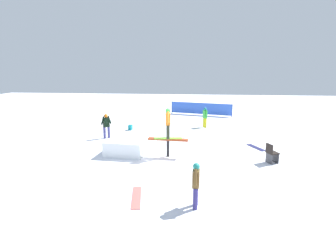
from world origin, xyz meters
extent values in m
plane|color=white|center=(0.00, 0.00, 0.00)|extent=(60.00, 60.00, 0.00)
cylinder|color=black|center=(0.00, 0.00, 0.40)|extent=(0.14, 0.14, 0.80)
cube|color=#A53F1E|center=(0.00, 0.00, 0.84)|extent=(1.91, 0.41, 0.08)
cube|color=white|center=(-2.05, 0.14, 0.36)|extent=(1.90, 1.62, 0.72)
cube|color=#81D036|center=(0.00, 0.00, 0.89)|extent=(1.34, 0.44, 0.03)
cylinder|color=#2C3223|center=(0.02, -0.14, 1.22)|extent=(0.15, 0.15, 0.63)
cylinder|color=#2C3223|center=(-0.02, 0.14, 1.22)|extent=(0.15, 0.15, 0.63)
cube|color=orange|center=(0.00, 0.00, 1.81)|extent=(0.26, 0.38, 0.55)
cylinder|color=orange|center=(0.03, -0.22, 1.93)|extent=(0.12, 0.30, 0.50)
cylinder|color=orange|center=(-0.03, 0.22, 1.93)|extent=(0.12, 0.30, 0.50)
sphere|color=green|center=(0.00, 0.00, 2.20)|extent=(0.23, 0.23, 0.23)
cylinder|color=#3F3E7B|center=(-4.08, 2.83, 0.34)|extent=(0.14, 0.14, 0.69)
cylinder|color=#3F3E7B|center=(-3.88, 3.00, 0.34)|extent=(0.14, 0.14, 0.69)
cube|color=black|center=(-3.98, 2.92, 0.97)|extent=(0.40, 0.38, 0.56)
cylinder|color=black|center=(-4.14, 2.78, 1.09)|extent=(0.23, 0.21, 0.50)
cylinder|color=black|center=(-3.82, 3.06, 1.09)|extent=(0.23, 0.21, 0.50)
sphere|color=orange|center=(-3.98, 2.92, 1.35)|extent=(0.22, 0.22, 0.22)
cylinder|color=navy|center=(1.30, -4.65, 0.33)|extent=(0.13, 0.13, 0.66)
cylinder|color=navy|center=(1.31, -4.40, 0.33)|extent=(0.13, 0.13, 0.66)
cube|color=brown|center=(1.30, -4.52, 0.93)|extent=(0.22, 0.34, 0.53)
cylinder|color=brown|center=(1.29, -4.72, 1.05)|extent=(0.09, 0.21, 0.47)
cylinder|color=brown|center=(1.32, -4.32, 1.05)|extent=(0.09, 0.21, 0.47)
sphere|color=teal|center=(1.30, -4.52, 1.30)|extent=(0.21, 0.21, 0.21)
cylinder|color=yellow|center=(1.98, 6.36, 0.33)|extent=(0.14, 0.14, 0.67)
cylinder|color=yellow|center=(1.87, 6.59, 0.33)|extent=(0.14, 0.14, 0.67)
cube|color=green|center=(1.93, 6.47, 0.93)|extent=(0.32, 0.38, 0.53)
cylinder|color=green|center=(2.01, 6.29, 1.05)|extent=(0.16, 0.22, 0.48)
cylinder|color=green|center=(1.84, 6.66, 1.05)|extent=(0.16, 0.22, 0.48)
sphere|color=teal|center=(1.93, 6.47, 1.30)|extent=(0.21, 0.21, 0.21)
cube|color=navy|center=(4.46, 1.85, 0.01)|extent=(0.82, 1.27, 0.02)
cube|color=white|center=(4.28, 4.89, 0.01)|extent=(1.10, 1.38, 0.02)
cube|color=#E36B64|center=(-0.59, -4.13, 0.01)|extent=(0.55, 1.53, 0.02)
cube|color=#3F3F44|center=(4.83, -0.29, 0.22)|extent=(0.19, 0.37, 0.44)
cube|color=#3F3F44|center=(4.50, -0.44, 0.22)|extent=(0.19, 0.37, 0.44)
cube|color=black|center=(4.66, -0.37, 0.46)|extent=(0.58, 0.58, 0.04)
cube|color=black|center=(4.48, -0.45, 0.68)|extent=(0.21, 0.42, 0.40)
cube|color=teal|center=(-3.11, 5.14, 0.17)|extent=(0.24, 0.32, 0.34)
cylinder|color=blue|center=(4.35, 10.67, 0.55)|extent=(0.06, 0.06, 1.10)
cylinder|color=blue|center=(-0.90, 12.01, 0.55)|extent=(0.06, 0.06, 1.10)
cube|color=blue|center=(1.72, 11.34, 0.61)|extent=(5.25, 1.36, 0.99)
camera|label=1|loc=(1.24, -11.74, 4.09)|focal=28.00mm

